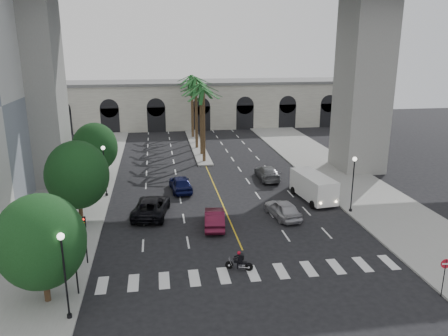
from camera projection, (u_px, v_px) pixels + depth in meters
The scene contains 30 objects.
ground at pixel (248, 263), 31.21m from camera, with size 140.00×140.00×0.00m, color black.
sidewalk_left at pixel (68, 201), 43.20m from camera, with size 8.00×100.00×0.15m, color gray.
sidewalk_right at pixel (354, 187), 47.69m from camera, with size 8.00×100.00×0.15m, color gray.
median at pixel (197, 145), 67.30m from camera, with size 2.00×24.00×0.20m, color gray.
pier_building at pixel (188, 104), 82.31m from camera, with size 71.00×10.50×8.50m.
bridge at pixel (239, 11), 47.58m from camera, with size 75.00×13.00×26.00m.
palm_a at pixel (203, 93), 55.34m from camera, with size 3.20×3.20×10.30m.
palm_b at pixel (201, 88), 59.08m from camera, with size 3.20×3.20×10.60m.
palm_c at pixel (196, 89), 62.96m from camera, with size 3.20×3.20×10.10m.
palm_d at pixel (196, 81), 66.61m from camera, with size 3.20×3.20×10.90m.
palm_e at pixel (192, 82), 70.50m from camera, with size 3.20×3.20×10.40m.
palm_f at pixel (192, 78), 74.27m from camera, with size 3.20×3.20×10.70m.
street_tree_near at pixel (41, 242), 25.32m from camera, with size 5.20×5.20×6.89m.
street_tree_mid at pixel (77, 175), 37.62m from camera, with size 5.44×5.44×7.21m.
street_tree_far at pixel (95, 147), 49.11m from camera, with size 5.04×5.04×6.68m.
lamp_post_left_near at pixel (64, 269), 23.88m from camera, with size 0.40×0.40×5.35m.
lamp_post_left_far at pixel (105, 167), 43.83m from camera, with size 0.40×0.40×5.35m.
lamp_post_right at pixel (353, 180), 39.64m from camera, with size 0.40×0.40×5.35m.
traffic_signal_near at pixel (75, 259), 26.46m from camera, with size 0.25×0.18×3.65m.
traffic_signal_far at pixel (85, 232), 30.26m from camera, with size 0.25×0.18×3.65m.
motorcycle_rider at pixel (240, 261), 30.07m from camera, with size 1.87×0.80×1.41m.
car_a at pixel (283, 209), 39.22m from camera, with size 1.92×4.77×1.63m, color #A7A6AB.
car_b at pixel (215, 218), 37.18m from camera, with size 1.66×4.77×1.57m, color #531025.
car_c at pixel (151, 206), 39.67m from camera, with size 2.84×6.15×1.71m, color black.
car_d at pixel (267, 173), 50.32m from camera, with size 2.17×5.35×1.55m, color slate.
car_e at pixel (181, 183), 46.23m from camera, with size 2.01×5.00×1.70m, color #0D113F.
cargo_van at pixel (313, 186), 43.35m from camera, with size 3.10×6.39×2.62m.
pedestrian_a at pixel (37, 233), 33.73m from camera, with size 0.65×0.42×1.77m, color black.
pedestrian_b at pixel (71, 229), 34.57m from camera, with size 0.76×0.59×1.56m, color black.
do_not_enter_sign at pixel (445, 270), 26.52m from camera, with size 0.63×0.09×2.58m.
Camera 1 is at (-6.09, -27.56, 15.05)m, focal length 35.00 mm.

